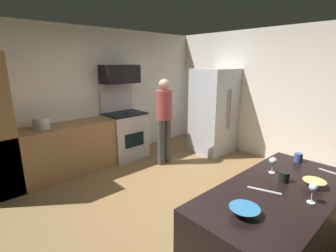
{
  "coord_description": "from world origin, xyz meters",
  "views": [
    {
      "loc": [
        -2.29,
        -2.25,
        1.96
      ],
      "look_at": [
        0.05,
        0.3,
        1.05
      ],
      "focal_mm": 26.26,
      "sensor_mm": 36.0,
      "label": 1
    }
  ],
  "objects_px": {
    "oven_range": "(125,133)",
    "person_cook": "(164,117)",
    "wine_glass_near": "(273,161)",
    "mixing_bowl_large": "(314,184)",
    "stock_pot": "(41,123)",
    "microwave": "(120,74)",
    "refrigerator": "(214,111)",
    "mug_tea": "(298,158)",
    "wine_glass_mid": "(313,189)",
    "mug_coffee": "(284,177)",
    "mixing_bowl_small": "(244,211)"
  },
  "relations": [
    {
      "from": "mixing_bowl_small",
      "to": "stock_pot",
      "type": "xyz_separation_m",
      "value": [
        -0.34,
        3.47,
        0.06
      ]
    },
    {
      "from": "person_cook",
      "to": "mixing_bowl_large",
      "type": "relative_size",
      "value": 8.82
    },
    {
      "from": "microwave",
      "to": "wine_glass_near",
      "type": "distance_m",
      "value": 3.47
    },
    {
      "from": "oven_range",
      "to": "wine_glass_near",
      "type": "distance_m",
      "value": 3.35
    },
    {
      "from": "stock_pot",
      "to": "mug_coffee",
      "type": "bearing_deg",
      "value": -72.97
    },
    {
      "from": "person_cook",
      "to": "mixing_bowl_small",
      "type": "relative_size",
      "value": 7.6
    },
    {
      "from": "mixing_bowl_small",
      "to": "wine_glass_near",
      "type": "bearing_deg",
      "value": 12.44
    },
    {
      "from": "mug_coffee",
      "to": "refrigerator",
      "type": "bearing_deg",
      "value": 48.08
    },
    {
      "from": "wine_glass_near",
      "to": "mixing_bowl_large",
      "type": "bearing_deg",
      "value": -90.63
    },
    {
      "from": "oven_range",
      "to": "microwave",
      "type": "distance_m",
      "value": 1.21
    },
    {
      "from": "mixing_bowl_large",
      "to": "wine_glass_mid",
      "type": "distance_m",
      "value": 0.31
    },
    {
      "from": "oven_range",
      "to": "mixing_bowl_small",
      "type": "height_order",
      "value": "oven_range"
    },
    {
      "from": "person_cook",
      "to": "mixing_bowl_small",
      "type": "xyz_separation_m",
      "value": [
        -1.61,
        -2.65,
        0.0
      ]
    },
    {
      "from": "oven_range",
      "to": "wine_glass_mid",
      "type": "xyz_separation_m",
      "value": [
        -0.71,
        -3.73,
        0.5
      ]
    },
    {
      "from": "refrigerator",
      "to": "person_cook",
      "type": "distance_m",
      "value": 1.3
    },
    {
      "from": "person_cook",
      "to": "wine_glass_near",
      "type": "relative_size",
      "value": 10.29
    },
    {
      "from": "microwave",
      "to": "mixing_bowl_large",
      "type": "relative_size",
      "value": 3.94
    },
    {
      "from": "person_cook",
      "to": "wine_glass_mid",
      "type": "height_order",
      "value": "person_cook"
    },
    {
      "from": "wine_glass_near",
      "to": "stock_pot",
      "type": "height_order",
      "value": "stock_pot"
    },
    {
      "from": "wine_glass_mid",
      "to": "mug_tea",
      "type": "bearing_deg",
      "value": 26.25
    },
    {
      "from": "refrigerator",
      "to": "wine_glass_mid",
      "type": "height_order",
      "value": "refrigerator"
    },
    {
      "from": "microwave",
      "to": "wine_glass_mid",
      "type": "height_order",
      "value": "microwave"
    },
    {
      "from": "mug_tea",
      "to": "wine_glass_mid",
      "type": "bearing_deg",
      "value": -153.75
    },
    {
      "from": "refrigerator",
      "to": "wine_glass_mid",
      "type": "distance_m",
      "value": 3.6
    },
    {
      "from": "refrigerator",
      "to": "stock_pot",
      "type": "bearing_deg",
      "value": 162.36
    },
    {
      "from": "oven_range",
      "to": "refrigerator",
      "type": "height_order",
      "value": "refrigerator"
    },
    {
      "from": "oven_range",
      "to": "refrigerator",
      "type": "relative_size",
      "value": 0.85
    },
    {
      "from": "mixing_bowl_large",
      "to": "mug_coffee",
      "type": "bearing_deg",
      "value": 113.54
    },
    {
      "from": "mug_tea",
      "to": "stock_pot",
      "type": "height_order",
      "value": "stock_pot"
    },
    {
      "from": "stock_pot",
      "to": "wine_glass_mid",
      "type": "bearing_deg",
      "value": -77.04
    },
    {
      "from": "microwave",
      "to": "refrigerator",
      "type": "relative_size",
      "value": 0.41
    },
    {
      "from": "refrigerator",
      "to": "mixing_bowl_large",
      "type": "relative_size",
      "value": 9.7
    },
    {
      "from": "stock_pot",
      "to": "mug_tea",
      "type": "bearing_deg",
      "value": -63.99
    },
    {
      "from": "wine_glass_mid",
      "to": "mixing_bowl_small",
      "type": "bearing_deg",
      "value": 152.92
    },
    {
      "from": "mug_coffee",
      "to": "wine_glass_mid",
      "type": "bearing_deg",
      "value": -123.77
    },
    {
      "from": "mixing_bowl_large",
      "to": "mug_coffee",
      "type": "xyz_separation_m",
      "value": [
        -0.1,
        0.22,
        0.02
      ]
    },
    {
      "from": "mixing_bowl_large",
      "to": "stock_pot",
      "type": "height_order",
      "value": "stock_pot"
    },
    {
      "from": "oven_range",
      "to": "wine_glass_near",
      "type": "xyz_separation_m",
      "value": [
        -0.42,
        -3.28,
        0.5
      ]
    },
    {
      "from": "refrigerator",
      "to": "stock_pot",
      "type": "xyz_separation_m",
      "value": [
        -3.23,
        1.03,
        0.08
      ]
    },
    {
      "from": "mug_coffee",
      "to": "oven_range",
      "type": "bearing_deg",
      "value": 81.48
    },
    {
      "from": "wine_glass_near",
      "to": "refrigerator",
      "type": "bearing_deg",
      "value": 47.53
    },
    {
      "from": "refrigerator",
      "to": "mixing_bowl_small",
      "type": "bearing_deg",
      "value": -139.77
    },
    {
      "from": "mixing_bowl_large",
      "to": "wine_glass_near",
      "type": "height_order",
      "value": "wine_glass_near"
    },
    {
      "from": "mixing_bowl_large",
      "to": "mixing_bowl_small",
      "type": "xyz_separation_m",
      "value": [
        -0.81,
        0.19,
        -0.0
      ]
    },
    {
      "from": "refrigerator",
      "to": "person_cook",
      "type": "xyz_separation_m",
      "value": [
        -1.28,
        0.21,
        0.02
      ]
    },
    {
      "from": "oven_range",
      "to": "person_cook",
      "type": "relative_size",
      "value": 0.93
    },
    {
      "from": "microwave",
      "to": "mixing_bowl_large",
      "type": "height_order",
      "value": "microwave"
    },
    {
      "from": "mixing_bowl_large",
      "to": "mug_tea",
      "type": "distance_m",
      "value": 0.58
    },
    {
      "from": "microwave",
      "to": "mug_coffee",
      "type": "relative_size",
      "value": 7.87
    },
    {
      "from": "person_cook",
      "to": "stock_pot",
      "type": "relative_size",
      "value": 6.33
    }
  ]
}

